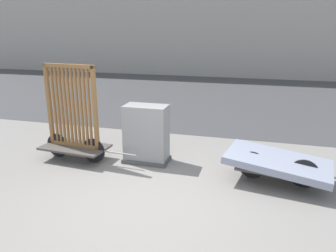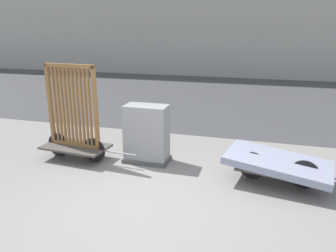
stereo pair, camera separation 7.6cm
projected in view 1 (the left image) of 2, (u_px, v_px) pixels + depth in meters
The scene contains 5 objects.
ground_plane at pixel (145, 205), 4.93m from camera, with size 60.00×60.00×0.00m, color gray.
road_strip at pixel (217, 96), 12.74m from camera, with size 56.00×10.06×0.01m.
bike_cart_with_bedframe at pixel (74, 127), 6.43m from camera, with size 2.03×0.81×1.91m.
bike_cart_with_mattress at pixel (278, 163), 5.54m from camera, with size 2.26×1.28×0.51m.
utility_cabinet at pixel (146, 136), 6.38m from camera, with size 0.89×0.51×1.14m.
Camera 1 is at (1.50, -4.13, 2.56)m, focal length 35.00 mm.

